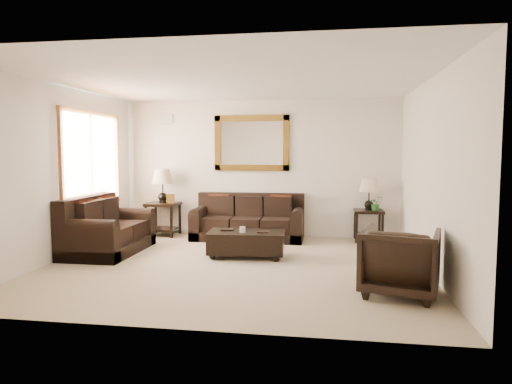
% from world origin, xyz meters
% --- Properties ---
extents(room, '(5.51, 5.01, 2.71)m').
position_xyz_m(room, '(0.00, 0.00, 1.35)').
color(room, tan).
rests_on(room, ground).
extents(window, '(0.07, 1.96, 1.66)m').
position_xyz_m(window, '(-2.70, 0.90, 1.55)').
color(window, white).
rests_on(window, room).
extents(mirror, '(1.50, 0.06, 1.10)m').
position_xyz_m(mirror, '(-0.15, 2.47, 1.85)').
color(mirror, '#482C0E').
rests_on(mirror, room).
extents(air_vent, '(0.25, 0.02, 0.18)m').
position_xyz_m(air_vent, '(-1.90, 2.48, 2.35)').
color(air_vent, '#999999').
rests_on(air_vent, room).
extents(sofa, '(2.11, 0.91, 0.86)m').
position_xyz_m(sofa, '(-0.15, 2.08, 0.31)').
color(sofa, black).
rests_on(sofa, room).
extents(loveseat, '(0.99, 1.67, 0.94)m').
position_xyz_m(loveseat, '(-2.30, 0.52, 0.35)').
color(loveseat, black).
rests_on(loveseat, room).
extents(end_table_left, '(0.61, 0.61, 1.34)m').
position_xyz_m(end_table_left, '(-1.89, 2.16, 0.87)').
color(end_table_left, black).
rests_on(end_table_left, room).
extents(end_table_right, '(0.54, 0.54, 1.19)m').
position_xyz_m(end_table_right, '(2.12, 2.19, 0.78)').
color(end_table_right, black).
rests_on(end_table_right, room).
extents(coffee_table, '(1.24, 0.72, 0.51)m').
position_xyz_m(coffee_table, '(0.09, 0.54, 0.26)').
color(coffee_table, black).
rests_on(coffee_table, room).
extents(armchair, '(1.02, 0.99, 0.87)m').
position_xyz_m(armchair, '(2.20, -1.08, 0.43)').
color(armchair, black).
rests_on(armchair, floor).
extents(potted_plant, '(0.31, 0.33, 0.21)m').
position_xyz_m(potted_plant, '(2.24, 2.09, 0.70)').
color(potted_plant, '#255C1F').
rests_on(potted_plant, end_table_right).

